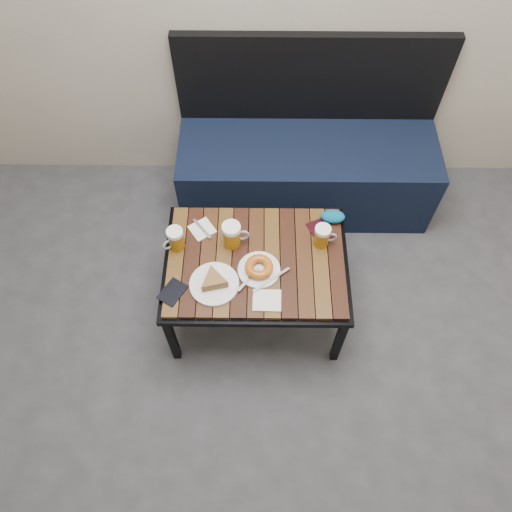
{
  "coord_description": "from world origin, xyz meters",
  "views": [
    {
      "loc": [
        -0.21,
        -0.17,
        2.39
      ],
      "look_at": [
        -0.23,
        1.01,
        0.5
      ],
      "focal_mm": 35.0,
      "sensor_mm": 36.0,
      "label": 1
    }
  ],
  "objects_px": {
    "cafe_table": "(256,264)",
    "beer_mug_right": "(322,236)",
    "plate_pie": "(214,282)",
    "passport_navy": "(173,292)",
    "bench": "(306,165)",
    "passport_burgundy": "(320,230)",
    "knit_pouch": "(333,217)",
    "plate_bagel": "(259,268)",
    "beer_mug_centre": "(232,235)",
    "beer_mug_left": "(176,239)"
  },
  "relations": [
    {
      "from": "bench",
      "to": "plate_pie",
      "type": "height_order",
      "value": "bench"
    },
    {
      "from": "passport_burgundy",
      "to": "knit_pouch",
      "type": "distance_m",
      "value": 0.09
    },
    {
      "from": "bench",
      "to": "passport_navy",
      "type": "xyz_separation_m",
      "value": [
        -0.64,
        -0.92,
        0.2
      ]
    },
    {
      "from": "beer_mug_centre",
      "to": "passport_navy",
      "type": "relative_size",
      "value": 1.11
    },
    {
      "from": "beer_mug_centre",
      "to": "beer_mug_right",
      "type": "distance_m",
      "value": 0.41
    },
    {
      "from": "passport_navy",
      "to": "passport_burgundy",
      "type": "distance_m",
      "value": 0.74
    },
    {
      "from": "cafe_table",
      "to": "passport_navy",
      "type": "relative_size",
      "value": 6.97
    },
    {
      "from": "cafe_table",
      "to": "beer_mug_left",
      "type": "bearing_deg",
      "value": 169.54
    },
    {
      "from": "beer_mug_right",
      "to": "cafe_table",
      "type": "bearing_deg",
      "value": -165.06
    },
    {
      "from": "bench",
      "to": "passport_navy",
      "type": "distance_m",
      "value": 1.14
    },
    {
      "from": "beer_mug_centre",
      "to": "knit_pouch",
      "type": "distance_m",
      "value": 0.49
    },
    {
      "from": "cafe_table",
      "to": "plate_bagel",
      "type": "xyz_separation_m",
      "value": [
        0.01,
        -0.06,
        0.07
      ]
    },
    {
      "from": "bench",
      "to": "passport_navy",
      "type": "relative_size",
      "value": 11.61
    },
    {
      "from": "beer_mug_left",
      "to": "passport_burgundy",
      "type": "height_order",
      "value": "beer_mug_left"
    },
    {
      "from": "bench",
      "to": "plate_bagel",
      "type": "height_order",
      "value": "bench"
    },
    {
      "from": "bench",
      "to": "plate_pie",
      "type": "xyz_separation_m",
      "value": [
        -0.46,
        -0.88,
        0.22
      ]
    },
    {
      "from": "bench",
      "to": "cafe_table",
      "type": "height_order",
      "value": "bench"
    },
    {
      "from": "cafe_table",
      "to": "beer_mug_right",
      "type": "relative_size",
      "value": 7.24
    },
    {
      "from": "cafe_table",
      "to": "passport_burgundy",
      "type": "xyz_separation_m",
      "value": [
        0.3,
        0.16,
        0.05
      ]
    },
    {
      "from": "plate_pie",
      "to": "beer_mug_centre",
      "type": "bearing_deg",
      "value": 71.4
    },
    {
      "from": "plate_pie",
      "to": "passport_navy",
      "type": "height_order",
      "value": "plate_pie"
    },
    {
      "from": "plate_pie",
      "to": "plate_bagel",
      "type": "height_order",
      "value": "plate_pie"
    },
    {
      "from": "plate_bagel",
      "to": "bench",
      "type": "bearing_deg",
      "value": 72.12
    },
    {
      "from": "passport_navy",
      "to": "plate_pie",
      "type": "bearing_deg",
      "value": 43.79
    },
    {
      "from": "bench",
      "to": "passport_navy",
      "type": "bearing_deg",
      "value": -124.56
    },
    {
      "from": "beer_mug_centre",
      "to": "knit_pouch",
      "type": "xyz_separation_m",
      "value": [
        0.47,
        0.14,
        -0.04
      ]
    },
    {
      "from": "cafe_table",
      "to": "beer_mug_right",
      "type": "distance_m",
      "value": 0.33
    },
    {
      "from": "beer_mug_centre",
      "to": "passport_burgundy",
      "type": "distance_m",
      "value": 0.42
    },
    {
      "from": "plate_bagel",
      "to": "passport_navy",
      "type": "relative_size",
      "value": 1.93
    },
    {
      "from": "beer_mug_right",
      "to": "knit_pouch",
      "type": "height_order",
      "value": "beer_mug_right"
    },
    {
      "from": "passport_burgundy",
      "to": "knit_pouch",
      "type": "xyz_separation_m",
      "value": [
        0.06,
        0.06,
        0.02
      ]
    },
    {
      "from": "beer_mug_left",
      "to": "passport_burgundy",
      "type": "bearing_deg",
      "value": 152.5
    },
    {
      "from": "bench",
      "to": "plate_bagel",
      "type": "xyz_separation_m",
      "value": [
        -0.26,
        -0.81,
        0.22
      ]
    },
    {
      "from": "beer_mug_right",
      "to": "passport_burgundy",
      "type": "distance_m",
      "value": 0.09
    },
    {
      "from": "cafe_table",
      "to": "passport_burgundy",
      "type": "distance_m",
      "value": 0.34
    },
    {
      "from": "passport_navy",
      "to": "passport_burgundy",
      "type": "relative_size",
      "value": 1.0
    },
    {
      "from": "beer_mug_left",
      "to": "passport_navy",
      "type": "xyz_separation_m",
      "value": [
        0.0,
        -0.24,
        -0.06
      ]
    },
    {
      "from": "plate_bagel",
      "to": "passport_burgundy",
      "type": "xyz_separation_m",
      "value": [
        0.28,
        0.22,
        -0.02
      ]
    },
    {
      "from": "bench",
      "to": "plate_pie",
      "type": "bearing_deg",
      "value": -117.33
    },
    {
      "from": "knit_pouch",
      "to": "passport_burgundy",
      "type": "bearing_deg",
      "value": -134.28
    },
    {
      "from": "knit_pouch",
      "to": "passport_navy",
      "type": "bearing_deg",
      "value": -151.09
    },
    {
      "from": "bench",
      "to": "beer_mug_right",
      "type": "bearing_deg",
      "value": -87.98
    },
    {
      "from": "cafe_table",
      "to": "plate_bagel",
      "type": "height_order",
      "value": "plate_bagel"
    },
    {
      "from": "bench",
      "to": "cafe_table",
      "type": "xyz_separation_m",
      "value": [
        -0.28,
        -0.75,
        0.16
      ]
    },
    {
      "from": "plate_pie",
      "to": "knit_pouch",
      "type": "height_order",
      "value": "plate_pie"
    },
    {
      "from": "cafe_table",
      "to": "beer_mug_right",
      "type": "height_order",
      "value": "beer_mug_right"
    },
    {
      "from": "beer_mug_centre",
      "to": "plate_bagel",
      "type": "xyz_separation_m",
      "value": [
        0.12,
        -0.15,
        -0.05
      ]
    },
    {
      "from": "cafe_table",
      "to": "passport_burgundy",
      "type": "height_order",
      "value": "passport_burgundy"
    },
    {
      "from": "cafe_table",
      "to": "plate_pie",
      "type": "height_order",
      "value": "plate_pie"
    },
    {
      "from": "bench",
      "to": "passport_navy",
      "type": "height_order",
      "value": "bench"
    }
  ]
}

